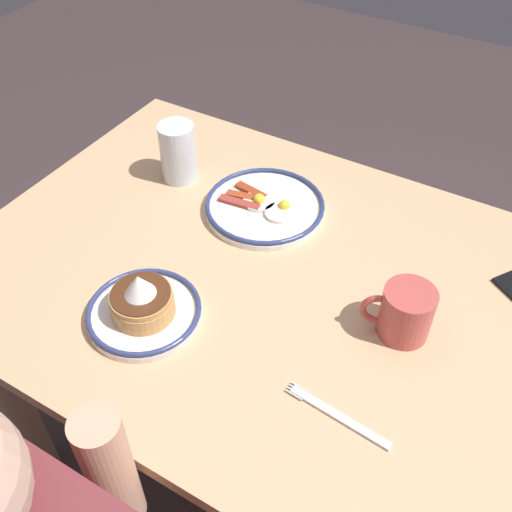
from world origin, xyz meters
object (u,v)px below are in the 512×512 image
Objects in this scene: plate_center_pancakes at (143,307)px; coffee_mug at (404,313)px; drinking_glass at (178,155)px; fork_near at (337,415)px; plate_near_main at (265,206)px.

plate_center_pancakes reaches higher than coffee_mug.
drinking_glass reaches higher than fork_near.
fork_near is (-0.39, 0.01, -0.02)m from plate_center_pancakes.
plate_near_main is at bearing 178.17° from drinking_glass.
drinking_glass reaches higher than coffee_mug.
plate_center_pancakes is 1.13× the size of fork_near.
plate_near_main reaches higher than fork_near.
plate_near_main is 2.13× the size of coffee_mug.
plate_center_pancakes is at bearing 84.21° from plate_near_main.
coffee_mug is at bearing 155.59° from plate_near_main.
plate_center_pancakes is 0.39m from fork_near.
plate_center_pancakes is (0.04, 0.38, 0.01)m from plate_near_main.
fork_near is (-0.59, 0.39, -0.06)m from drinking_glass.
coffee_mug is 0.90× the size of drinking_glass.
coffee_mug reaches higher than plate_near_main.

